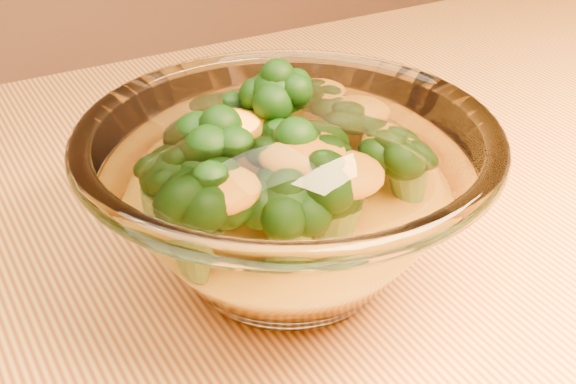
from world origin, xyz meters
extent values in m
cube|color=gold|center=(0.00, 0.00, 0.73)|extent=(1.20, 0.80, 0.04)
cylinder|color=brown|center=(0.54, 0.34, 0.35)|extent=(0.06, 0.06, 0.71)
ellipsoid|color=white|center=(0.03, 0.02, 0.76)|extent=(0.11, 0.11, 0.02)
torus|color=white|center=(0.03, 0.02, 0.85)|extent=(0.24, 0.24, 0.01)
ellipsoid|color=orange|center=(0.03, 0.02, 0.78)|extent=(0.14, 0.14, 0.04)
camera|label=1|loc=(-0.16, -0.32, 1.05)|focal=50.00mm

